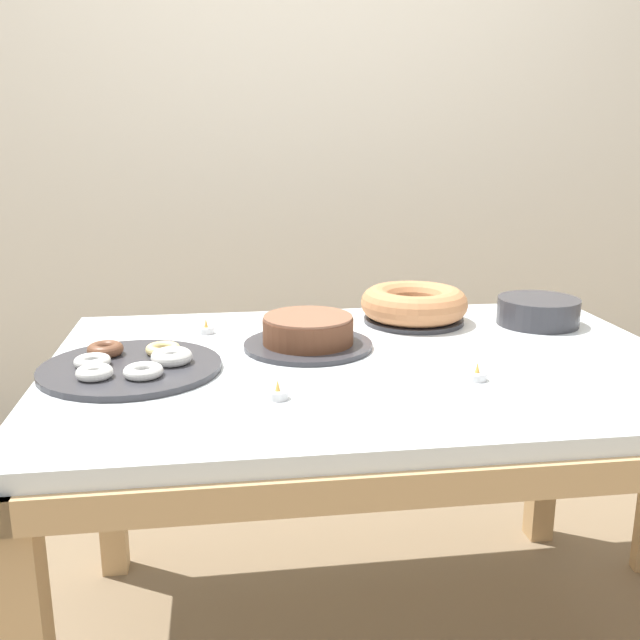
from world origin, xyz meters
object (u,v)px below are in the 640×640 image
at_px(cake_golden_bundt, 414,305).
at_px(tealight_right_edge, 477,375).
at_px(pastry_platter, 131,365).
at_px(tealight_near_front, 206,329).
at_px(cake_chocolate_round, 308,334).
at_px(tealight_near_cakes, 278,394).
at_px(plate_stack, 538,311).

bearing_deg(cake_golden_bundt, tealight_right_edge, -89.48).
bearing_deg(pastry_platter, tealight_near_front, 61.25).
relative_size(tealight_right_edge, tealight_near_front, 1.00).
xyz_separation_m(cake_chocolate_round, pastry_platter, (-0.39, -0.12, -0.02)).
bearing_deg(cake_golden_bundt, tealight_near_front, -176.25).
height_order(tealight_right_edge, tealight_near_cakes, same).
relative_size(pastry_platter, tealight_right_edge, 9.46).
bearing_deg(cake_golden_bundt, pastry_platter, -155.81).
bearing_deg(tealight_right_edge, tealight_near_cakes, -173.08).
distance_m(cake_chocolate_round, plate_stack, 0.63).
relative_size(pastry_platter, tealight_near_cakes, 9.46).
distance_m(cake_chocolate_round, tealight_near_cakes, 0.34).
relative_size(plate_stack, tealight_right_edge, 5.25).
xyz_separation_m(tealight_right_edge, tealight_near_cakes, (-0.41, -0.05, 0.00)).
distance_m(cake_golden_bundt, plate_stack, 0.32).
height_order(pastry_platter, tealight_near_cakes, pastry_platter).
distance_m(cake_golden_bundt, pastry_platter, 0.76).
relative_size(cake_chocolate_round, tealight_near_cakes, 7.49).
height_order(pastry_platter, tealight_right_edge, pastry_platter).
distance_m(tealight_right_edge, tealight_near_front, 0.70).
bearing_deg(tealight_right_edge, tealight_near_front, 141.63).
bearing_deg(tealight_near_front, tealight_near_cakes, -73.85).
distance_m(plate_stack, tealight_near_cakes, 0.85).
bearing_deg(tealight_near_cakes, tealight_near_front, 106.15).
distance_m(cake_golden_bundt, tealight_right_edge, 0.47).
relative_size(cake_golden_bundt, tealight_near_cakes, 7.01).
xyz_separation_m(plate_stack, tealight_near_cakes, (-0.72, -0.45, -0.02)).
xyz_separation_m(cake_chocolate_round, tealight_right_edge, (0.31, -0.27, -0.02)).
xyz_separation_m(pastry_platter, plate_stack, (1.01, 0.25, 0.02)).
bearing_deg(plate_stack, tealight_near_cakes, -147.86).
relative_size(plate_stack, tealight_near_front, 5.25).
bearing_deg(cake_chocolate_round, cake_golden_bundt, 32.48).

